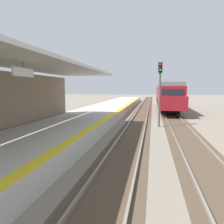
{
  "coord_description": "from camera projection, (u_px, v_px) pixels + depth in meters",
  "views": [
    {
      "loc": [
        3.18,
        1.95,
        3.14
      ],
      "look_at": [
        1.41,
        10.89,
        2.1
      ],
      "focal_mm": 33.08,
      "sensor_mm": 36.0,
      "label": 1
    }
  ],
  "objects": [
    {
      "name": "station_platform",
      "position": [
        73.0,
        125.0,
        15.09
      ],
      "size": [
        5.0,
        80.0,
        0.91
      ],
      "color": "#B7B5AD",
      "rests_on": "ground"
    },
    {
      "name": "track_pair_nearest_platform",
      "position": [
        138.0,
        124.0,
        18.19
      ],
      "size": [
        2.34,
        120.0,
        0.16
      ],
      "color": "#4C3D2D",
      "rests_on": "ground"
    },
    {
      "name": "track_pair_middle",
      "position": [
        178.0,
        125.0,
        17.53
      ],
      "size": [
        2.34,
        120.0,
        0.16
      ],
      "color": "#4C3D2D",
      "rests_on": "ground"
    },
    {
      "name": "approaching_train",
      "position": [
        167.0,
        95.0,
        30.8
      ],
      "size": [
        2.93,
        19.6,
        4.76
      ],
      "color": "maroon",
      "rests_on": "ground"
    },
    {
      "name": "rail_signal_post",
      "position": [
        160.0,
        88.0,
        16.63
      ],
      "size": [
        0.32,
        0.34,
        5.2
      ],
      "color": "#4C4C4C",
      "rests_on": "ground"
    }
  ]
}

